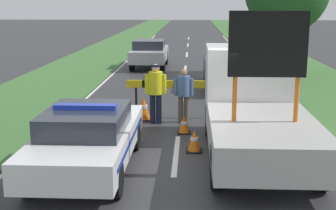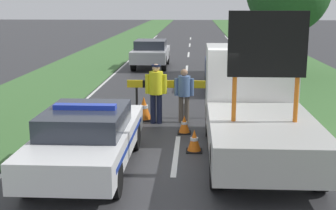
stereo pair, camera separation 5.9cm
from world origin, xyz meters
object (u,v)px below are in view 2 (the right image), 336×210
Objects in this scene: traffic_cone_behind_barrier at (184,124)px; police_officer at (156,88)px; traffic_cone_near_police at (144,108)px; queued_car_sedan_silver at (151,53)px; traffic_cone_near_truck at (194,141)px; police_car at (88,137)px; pedestrian_civilian at (184,91)px; road_barrier at (174,87)px; traffic_cone_centre_front at (285,113)px; work_truck at (254,104)px; queued_car_hatch_blue at (228,69)px.

police_officer is at bearing 129.96° from traffic_cone_behind_barrier.
queued_car_sedan_silver reaches higher than traffic_cone_near_police.
traffic_cone_near_truck is at bearing -80.21° from traffic_cone_behind_barrier.
pedestrian_civilian reaches higher than police_car.
queued_car_sedan_silver is at bearing 91.64° from police_car.
traffic_cone_centre_front is at bearing -14.20° from road_barrier.
police_car is 4.50m from pedestrian_civilian.
road_barrier reaches higher than traffic_cone_behind_barrier.
traffic_cone_centre_front is 3.16m from traffic_cone_behind_barrier.
work_truck reaches higher than traffic_cone_behind_barrier.
road_barrier is at bearing 72.05° from police_car.
traffic_cone_centre_front is 12.52m from queued_car_sedan_silver.
traffic_cone_near_truck is 8.47m from queued_car_hatch_blue.
traffic_cone_behind_barrier is (-2.90, -1.25, -0.04)m from traffic_cone_centre_front.
traffic_cone_near_police is 1.88m from traffic_cone_behind_barrier.
traffic_cone_near_truck is at bearing -63.04° from traffic_cone_near_police.
queued_car_sedan_silver reaches higher than police_car.
road_barrier is 3.40m from traffic_cone_near_truck.
traffic_cone_behind_barrier is at bearing -106.92° from pedestrian_civilian.
pedestrian_civilian is 2.82m from traffic_cone_near_truck.
police_car reaches higher than traffic_cone_behind_barrier.
traffic_cone_near_truck is 1.58m from traffic_cone_behind_barrier.
police_car is 4.39m from traffic_cone_near_police.
police_car reaches higher than traffic_cone_near_police.
work_truck is at bearing 143.08° from police_officer.
queued_car_sedan_silver is at bearing 113.46° from traffic_cone_centre_front.
pedestrian_civilian is (-1.69, 2.58, -0.21)m from work_truck.
road_barrier is 4.95× the size of traffic_cone_centre_front.
queued_car_hatch_blue is 1.08× the size of queued_car_sedan_silver.
queued_car_hatch_blue is (1.62, 6.78, 0.54)m from traffic_cone_behind_barrier.
work_truck reaches higher than police_officer.
queued_car_hatch_blue is (1.35, 8.34, 0.52)m from traffic_cone_near_truck.
pedestrian_civilian is at bearing 91.93° from traffic_cone_behind_barrier.
queued_car_sedan_silver is at bearing 99.33° from traffic_cone_near_truck.
police_officer reaches higher than traffic_cone_near_police.
traffic_cone_near_truck is (-1.39, -0.14, -0.88)m from work_truck.
police_officer is 2.48× the size of traffic_cone_near_police.
work_truck is at bearing -115.02° from traffic_cone_centre_front.
traffic_cone_near_police is at bearing -38.13° from police_officer.
queued_car_hatch_blue reaches higher than police_car.
police_officer reaches higher than traffic_cone_centre_front.
pedestrian_civilian is at bearing -178.26° from traffic_cone_centre_front.
road_barrier reaches higher than traffic_cone_centre_front.
police_officer is 3.83m from traffic_cone_centre_front.
queued_car_sedan_silver is (-2.08, 12.73, 0.55)m from traffic_cone_behind_barrier.
police_car is at bearing -134.08° from pedestrian_civilian.
traffic_cone_behind_barrier is (0.84, -1.00, -0.79)m from police_officer.
pedestrian_civilian is 3.01m from traffic_cone_centre_front.
traffic_cone_behind_barrier is (-1.65, 1.42, -0.90)m from work_truck.
police_officer is at bearing -176.23° from traffic_cone_centre_front.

